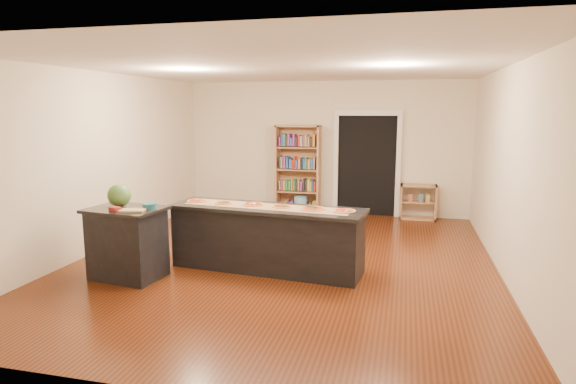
% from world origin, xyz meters
% --- Properties ---
extents(room, '(6.00, 7.00, 2.80)m').
position_xyz_m(room, '(0.00, 0.00, 1.40)').
color(room, beige).
rests_on(room, ground).
extents(doorway, '(1.40, 0.09, 2.21)m').
position_xyz_m(doorway, '(0.90, 3.46, 1.20)').
color(doorway, black).
rests_on(doorway, room).
extents(kitchen_island, '(2.72, 0.74, 0.90)m').
position_xyz_m(kitchen_island, '(-0.15, -0.45, 0.45)').
color(kitchen_island, black).
rests_on(kitchen_island, ground).
extents(side_counter, '(0.96, 0.70, 0.95)m').
position_xyz_m(side_counter, '(-1.85, -1.20, 0.48)').
color(side_counter, black).
rests_on(side_counter, ground).
extents(bookshelf, '(0.95, 0.34, 1.89)m').
position_xyz_m(bookshelf, '(-0.54, 3.28, 0.95)').
color(bookshelf, tan).
rests_on(bookshelf, ground).
extents(low_shelf, '(0.72, 0.31, 0.72)m').
position_xyz_m(low_shelf, '(1.97, 3.30, 0.36)').
color(low_shelf, tan).
rests_on(low_shelf, ground).
extents(waste_bin, '(0.27, 0.27, 0.39)m').
position_xyz_m(waste_bin, '(-0.44, 3.11, 0.20)').
color(waste_bin, '#5EABD2').
rests_on(waste_bin, ground).
extents(kraft_paper, '(2.39, 0.66, 0.00)m').
position_xyz_m(kraft_paper, '(-0.15, -0.44, 0.90)').
color(kraft_paper, '#906D4A').
rests_on(kraft_paper, kitchen_island).
extents(watermelon, '(0.30, 0.30, 0.30)m').
position_xyz_m(watermelon, '(-1.97, -1.12, 1.10)').
color(watermelon, '#144214').
rests_on(watermelon, side_counter).
extents(cutting_board, '(0.34, 0.27, 0.02)m').
position_xyz_m(cutting_board, '(-1.65, -1.34, 0.96)').
color(cutting_board, tan).
rests_on(cutting_board, side_counter).
extents(package_red, '(0.16, 0.14, 0.05)m').
position_xyz_m(package_red, '(-1.87, -1.39, 0.97)').
color(package_red, maroon).
rests_on(package_red, side_counter).
extents(package_teal, '(0.18, 0.18, 0.07)m').
position_xyz_m(package_teal, '(-1.52, -1.14, 0.98)').
color(package_teal, '#195966').
rests_on(package_teal, side_counter).
extents(pizza_a, '(0.30, 0.30, 0.02)m').
position_xyz_m(pizza_a, '(-1.23, -0.33, 0.91)').
color(pizza_a, '#B07F44').
rests_on(pizza_a, kitchen_island).
extents(pizza_b, '(0.26, 0.26, 0.02)m').
position_xyz_m(pizza_b, '(-0.80, -0.40, 0.91)').
color(pizza_b, '#B07F44').
rests_on(pizza_b, kitchen_island).
extents(pizza_c, '(0.30, 0.30, 0.02)m').
position_xyz_m(pizza_c, '(-0.36, -0.38, 0.91)').
color(pizza_c, '#B07F44').
rests_on(pizza_c, kitchen_island).
extents(pizza_d, '(0.26, 0.26, 0.02)m').
position_xyz_m(pizza_d, '(0.07, -0.44, 0.91)').
color(pizza_d, '#B07F44').
rests_on(pizza_d, kitchen_island).
extents(pizza_e, '(0.31, 0.31, 0.02)m').
position_xyz_m(pizza_e, '(0.50, -0.47, 0.91)').
color(pizza_e, '#B07F44').
rests_on(pizza_e, kitchen_island).
extents(pizza_f, '(0.31, 0.31, 0.02)m').
position_xyz_m(pizza_f, '(0.93, -0.53, 0.91)').
color(pizza_f, '#B07F44').
rests_on(pizza_f, kitchen_island).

